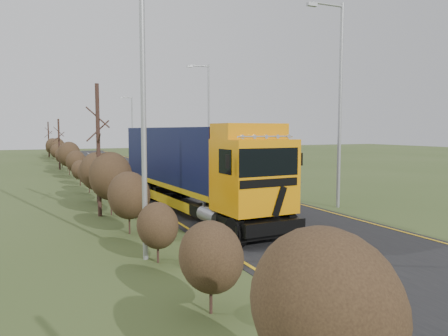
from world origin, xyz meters
TOP-DOWN VIEW (x-y plane):
  - ground at (0.00, 0.00)m, footprint 160.00×160.00m
  - road at (0.00, 10.00)m, footprint 8.00×120.00m
  - layby at (6.50, 20.00)m, footprint 6.00×18.00m
  - lane_markings at (0.00, 9.69)m, footprint 7.52×116.00m
  - hedgerow at (-6.00, 7.89)m, footprint 2.24×102.04m
  - lorry at (-2.12, 3.38)m, footprint 3.24×15.19m
  - car_red_hatchback at (4.80, 14.68)m, footprint 1.87×4.01m
  - car_blue_sedan at (6.35, 20.18)m, footprint 2.42×4.97m
  - streetlight_near at (4.86, 1.33)m, footprint 2.16×0.20m
  - streetlight_mid at (4.48, 17.71)m, footprint 1.99×0.19m
  - streetlight_far at (4.49, 46.82)m, footprint 1.87×0.18m
  - left_pole at (-6.26, -3.49)m, footprint 0.16×0.16m
  - speed_sign at (4.20, 9.96)m, footprint 0.63×0.10m
  - warning_board at (5.29, 25.22)m, footprint 0.72×0.11m

SIDE VIEW (x-z plane):
  - ground at x=0.00m, z-range 0.00..0.00m
  - road at x=0.00m, z-range 0.00..0.02m
  - layby at x=6.50m, z-range 0.00..0.02m
  - lane_markings at x=0.00m, z-range 0.03..0.03m
  - car_red_hatchback at x=4.80m, z-range 0.00..1.33m
  - car_blue_sedan at x=6.35m, z-range 0.00..1.57m
  - warning_board at x=5.29m, z-range 0.20..2.08m
  - speed_sign at x=4.20m, z-range 0.45..2.75m
  - hedgerow at x=-6.00m, z-range -1.41..4.64m
  - lorry at x=-2.12m, z-range 0.28..4.48m
  - streetlight_far at x=4.49m, z-range 0.44..9.19m
  - streetlight_mid at x=4.48m, z-range 0.49..9.88m
  - left_pole at x=-6.26m, z-range 0.00..11.29m
  - streetlight_near at x=4.86m, z-range 0.56..10.78m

